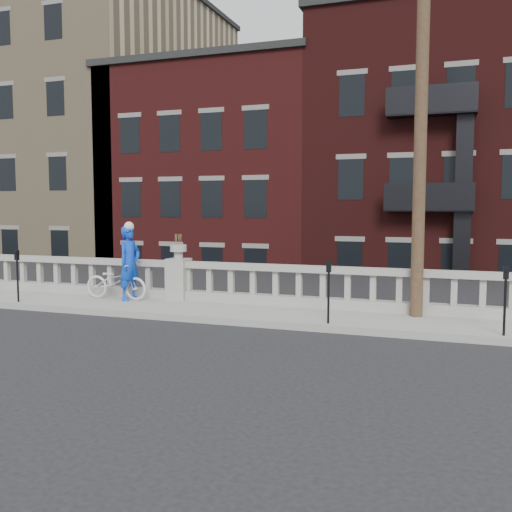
% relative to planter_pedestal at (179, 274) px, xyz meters
% --- Properties ---
extents(ground, '(120.00, 120.00, 0.00)m').
position_rel_planter_pedestal_xyz_m(ground, '(0.00, -3.95, -0.83)').
color(ground, black).
rests_on(ground, ground).
extents(sidewalk, '(32.00, 2.20, 0.15)m').
position_rel_planter_pedestal_xyz_m(sidewalk, '(0.00, -0.95, -0.76)').
color(sidewalk, gray).
rests_on(sidewalk, ground).
extents(balustrade, '(28.00, 0.34, 1.03)m').
position_rel_planter_pedestal_xyz_m(balustrade, '(0.00, 0.00, -0.19)').
color(balustrade, gray).
rests_on(balustrade, sidewalk).
extents(planter_pedestal, '(0.55, 0.55, 1.76)m').
position_rel_planter_pedestal_xyz_m(planter_pedestal, '(0.00, 0.00, 0.00)').
color(planter_pedestal, gray).
rests_on(planter_pedestal, sidewalk).
extents(lower_level, '(80.00, 44.00, 20.80)m').
position_rel_planter_pedestal_xyz_m(lower_level, '(0.56, 19.09, 1.80)').
color(lower_level, '#605E59').
rests_on(lower_level, ground).
extents(utility_pole, '(1.60, 0.28, 10.00)m').
position_rel_planter_pedestal_xyz_m(utility_pole, '(6.20, -0.35, 4.41)').
color(utility_pole, '#422D1E').
rests_on(utility_pole, sidewalk).
extents(parking_meter_b, '(0.10, 0.09, 1.36)m').
position_rel_planter_pedestal_xyz_m(parking_meter_b, '(-3.76, -1.80, 0.17)').
color(parking_meter_b, black).
rests_on(parking_meter_b, sidewalk).
extents(parking_meter_c, '(0.10, 0.09, 1.36)m').
position_rel_planter_pedestal_xyz_m(parking_meter_c, '(4.48, -1.80, 0.17)').
color(parking_meter_c, black).
rests_on(parking_meter_c, sidewalk).
extents(parking_meter_d, '(0.10, 0.09, 1.36)m').
position_rel_planter_pedestal_xyz_m(parking_meter_d, '(7.94, -1.80, 0.17)').
color(parking_meter_d, black).
rests_on(parking_meter_d, sidewalk).
extents(bicycle, '(1.83, 0.65, 0.96)m').
position_rel_planter_pedestal_xyz_m(bicycle, '(-1.60, -0.54, -0.20)').
color(bicycle, silver).
rests_on(bicycle, sidewalk).
extents(cyclist, '(0.60, 0.80, 1.98)m').
position_rel_planter_pedestal_xyz_m(cyclist, '(-1.17, -0.55, 0.31)').
color(cyclist, blue).
rests_on(cyclist, sidewalk).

